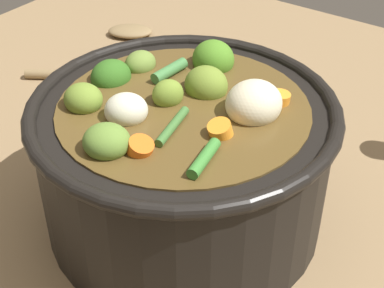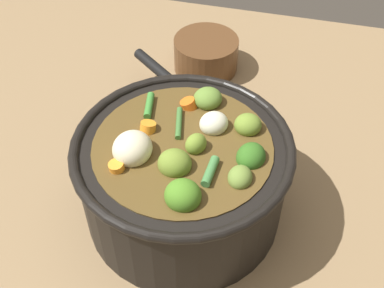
# 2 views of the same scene
# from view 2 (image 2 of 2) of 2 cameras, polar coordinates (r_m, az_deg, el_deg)

# --- Properties ---
(ground_plane) EXTENTS (1.10, 1.10, 0.00)m
(ground_plane) POSITION_cam_2_polar(r_m,az_deg,el_deg) (0.72, -0.95, -7.43)
(ground_plane) COLOR #8C704C
(cooking_pot) EXTENTS (0.28, 0.28, 0.16)m
(cooking_pot) POSITION_cam_2_polar(r_m,az_deg,el_deg) (0.66, -1.00, -3.72)
(cooking_pot) COLOR black
(cooking_pot) RESTS_ON ground_plane
(small_saucepan) EXTENTS (0.18, 0.19, 0.06)m
(small_saucepan) POSITION_cam_2_polar(r_m,az_deg,el_deg) (0.93, 1.41, 10.21)
(small_saucepan) COLOR brown
(small_saucepan) RESTS_ON ground_plane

